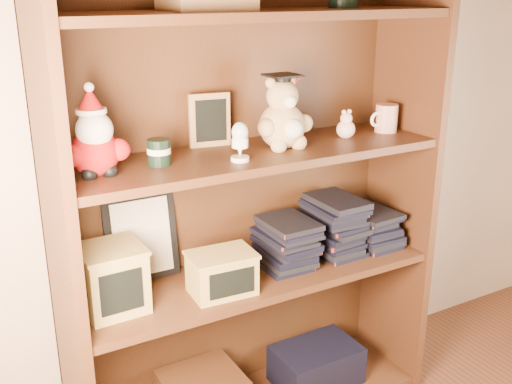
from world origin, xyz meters
The scene contains 16 objects.
bookcase centered at (-0.18, 1.36, 0.78)m, with size 1.20×0.35×1.60m.
shelf_lower centered at (-0.18, 1.30, 0.54)m, with size 1.14×0.33×0.02m.
shelf_upper centered at (-0.18, 1.30, 0.94)m, with size 1.14×0.33×0.02m.
santa_plush centered at (-0.66, 1.30, 1.04)m, with size 0.17×0.13×0.25m.
teachers_tin centered at (-0.48, 1.30, 0.99)m, with size 0.06×0.06×0.07m.
chalkboard_plaque centered at (-0.28, 1.42, 1.03)m, with size 0.13×0.08×0.16m.
egg_cup centered at (-0.27, 1.23, 1.01)m, with size 0.05×0.05×0.11m.
grad_teddy_bear centered at (-0.09, 1.30, 1.04)m, with size 0.19×0.16×0.23m.
pink_figurine centered at (0.15, 1.30, 0.99)m, with size 0.06×0.06×0.09m.
teacher_mug centered at (0.32, 1.30, 1.00)m, with size 0.10×0.07×0.09m.
certificate_frame centered at (-0.50, 1.44, 0.69)m, with size 0.22×0.06×0.28m.
treats_box centered at (-0.64, 1.30, 0.65)m, with size 0.18×0.18×0.19m.
pencils_box centered at (-0.33, 1.24, 0.61)m, with size 0.20×0.15×0.13m.
book_stack_left centered at (-0.07, 1.30, 0.63)m, with size 0.14×0.20×0.16m.
book_stack_mid centered at (0.12, 1.30, 0.65)m, with size 0.14×0.20×0.19m.
book_stack_right centered at (0.27, 1.30, 0.61)m, with size 0.14×0.20×0.13m.
Camera 1 is at (-1.03, -0.19, 1.41)m, focal length 42.00 mm.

